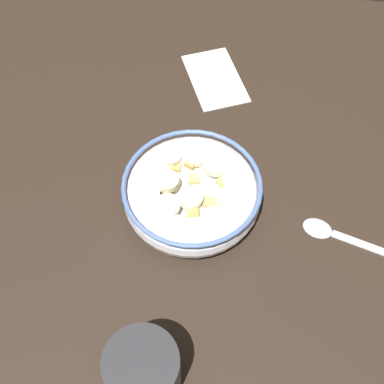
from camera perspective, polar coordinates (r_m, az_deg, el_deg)
name	(u,v)px	position (r cm, az deg, el deg)	size (l,w,h in cm)	color
ground_plane	(192,208)	(62.77, 0.00, -1.98)	(92.94, 92.94, 2.00)	black
cereal_bowl	(192,193)	(59.57, -0.01, -0.12)	(17.38, 17.38, 5.50)	silver
spoon	(339,235)	(62.11, 17.21, -4.92)	(6.46, 15.53, 0.80)	#B7B7BC
coffee_mug	(144,373)	(50.27, -5.84, -20.83)	(9.95, 7.37, 7.79)	#262628
folded_napkin	(215,78)	(76.56, 2.78, 13.53)	(12.58, 7.55, 0.30)	white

